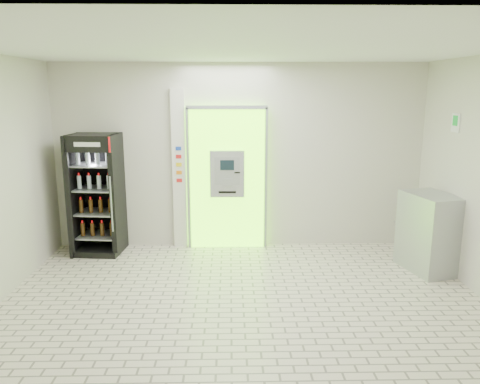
{
  "coord_description": "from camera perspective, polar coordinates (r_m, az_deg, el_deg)",
  "views": [
    {
      "loc": [
        -0.15,
        -5.08,
        2.57
      ],
      "look_at": [
        -0.02,
        1.2,
        1.19
      ],
      "focal_mm": 35.0,
      "sensor_mm": 36.0,
      "label": 1
    }
  ],
  "objects": [
    {
      "name": "ground",
      "position": [
        5.69,
        0.46,
        -14.46
      ],
      "size": [
        6.0,
        6.0,
        0.0
      ],
      "primitive_type": "plane",
      "color": "beige",
      "rests_on": "ground"
    },
    {
      "name": "room_shell",
      "position": [
        5.13,
        0.49,
        4.22
      ],
      "size": [
        6.0,
        6.0,
        6.0
      ],
      "color": "beige",
      "rests_on": "ground"
    },
    {
      "name": "atm_assembly",
      "position": [
        7.62,
        -1.56,
        1.78
      ],
      "size": [
        1.3,
        0.24,
        2.33
      ],
      "color": "#74FF14",
      "rests_on": "ground"
    },
    {
      "name": "pillar",
      "position": [
        7.68,
        -7.4,
        2.74
      ],
      "size": [
        0.22,
        0.11,
        2.6
      ],
      "color": "silver",
      "rests_on": "ground"
    },
    {
      "name": "beverage_cooler",
      "position": [
        7.74,
        -17.02,
        -0.55
      ],
      "size": [
        0.77,
        0.72,
        1.9
      ],
      "rotation": [
        0.0,
        0.0,
        -0.1
      ],
      "color": "black",
      "rests_on": "ground"
    },
    {
      "name": "steel_cabinet",
      "position": [
        7.26,
        22.09,
        -4.61
      ],
      "size": [
        0.76,
        0.95,
        1.13
      ],
      "rotation": [
        0.0,
        0.0,
        0.24
      ],
      "color": "#A0A2A7",
      "rests_on": "ground"
    },
    {
      "name": "exit_sign",
      "position": [
        7.21,
        24.82,
        7.68
      ],
      "size": [
        0.02,
        0.22,
        0.26
      ],
      "color": "white",
      "rests_on": "room_shell"
    }
  ]
}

